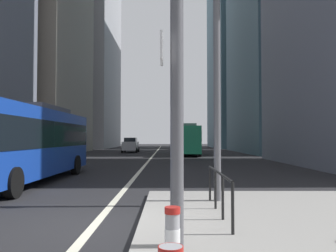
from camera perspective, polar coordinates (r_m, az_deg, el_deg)
ground_plane at (r=27.78m, az=-3.55°, el=-5.90°), size 160.00×160.00×0.00m
lane_centre_line at (r=37.75m, az=-2.66°, el=-4.84°), size 0.20×80.00×0.01m
office_tower_left_far at (r=74.71m, az=-14.38°, el=15.83°), size 13.67×20.91×49.28m
office_tower_right_far at (r=73.30m, az=12.23°, el=12.83°), size 12.78×21.42×41.10m
city_bus_blue_oncoming at (r=15.94m, az=-22.57°, el=-2.09°), size 2.75×11.39×3.40m
city_bus_red_receding at (r=38.94m, az=2.89°, el=-2.06°), size 2.87×10.90×3.40m
car_oncoming_mid at (r=46.32m, az=-6.32°, el=-3.08°), size 2.07×4.22×1.94m
car_receding_near at (r=56.12m, az=2.01°, el=-2.89°), size 2.19×4.27×1.94m
traffic_signal_gantry at (r=6.36m, az=-16.18°, el=18.01°), size 5.52×0.65×6.00m
street_lamp_post at (r=10.54m, az=7.74°, el=16.69°), size 5.50×0.32×8.00m
bollard_left at (r=4.51m, az=0.53°, el=-18.15°), size 0.20×0.20×0.92m
pedestrian_railing at (r=8.34m, az=8.09°, el=-9.26°), size 0.06×3.54×0.98m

